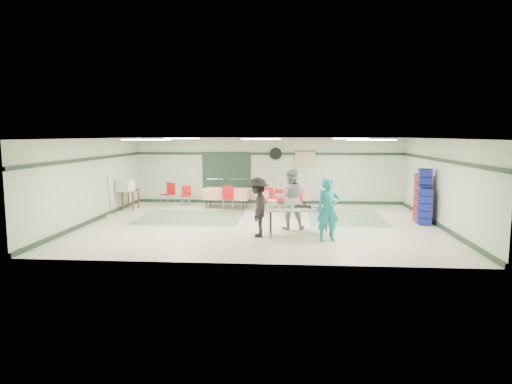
# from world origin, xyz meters

# --- Properties ---
(floor) EXTENTS (11.00, 11.00, 0.00)m
(floor) POSITION_xyz_m (0.00, 0.00, 0.00)
(floor) COLOR beige
(floor) RESTS_ON ground
(ceiling) EXTENTS (11.00, 11.00, 0.00)m
(ceiling) POSITION_xyz_m (0.00, 0.00, 2.70)
(ceiling) COLOR silver
(ceiling) RESTS_ON wall_back
(wall_back) EXTENTS (11.00, 0.00, 11.00)m
(wall_back) POSITION_xyz_m (0.00, 4.50, 1.35)
(wall_back) COLOR #B6C2A5
(wall_back) RESTS_ON floor
(wall_front) EXTENTS (11.00, 0.00, 11.00)m
(wall_front) POSITION_xyz_m (0.00, -4.50, 1.35)
(wall_front) COLOR #B6C2A5
(wall_front) RESTS_ON floor
(wall_left) EXTENTS (0.00, 9.00, 9.00)m
(wall_left) POSITION_xyz_m (-5.50, 0.00, 1.35)
(wall_left) COLOR #B6C2A5
(wall_left) RESTS_ON floor
(wall_right) EXTENTS (0.00, 9.00, 9.00)m
(wall_right) POSITION_xyz_m (5.50, 0.00, 1.35)
(wall_right) COLOR #B6C2A5
(wall_right) RESTS_ON floor
(trim_back) EXTENTS (11.00, 0.06, 0.10)m
(trim_back) POSITION_xyz_m (0.00, 4.47, 2.05)
(trim_back) COLOR #1B3324
(trim_back) RESTS_ON wall_back
(baseboard_back) EXTENTS (11.00, 0.06, 0.12)m
(baseboard_back) POSITION_xyz_m (0.00, 4.47, 0.06)
(baseboard_back) COLOR #1B3324
(baseboard_back) RESTS_ON floor
(trim_left) EXTENTS (0.06, 9.00, 0.10)m
(trim_left) POSITION_xyz_m (-5.47, 0.00, 2.05)
(trim_left) COLOR #1B3324
(trim_left) RESTS_ON wall_back
(baseboard_left) EXTENTS (0.06, 9.00, 0.12)m
(baseboard_left) POSITION_xyz_m (-5.47, 0.00, 0.06)
(baseboard_left) COLOR #1B3324
(baseboard_left) RESTS_ON floor
(trim_right) EXTENTS (0.06, 9.00, 0.10)m
(trim_right) POSITION_xyz_m (5.47, 0.00, 2.05)
(trim_right) COLOR #1B3324
(trim_right) RESTS_ON wall_back
(baseboard_right) EXTENTS (0.06, 9.00, 0.12)m
(baseboard_right) POSITION_xyz_m (5.47, 0.00, 0.06)
(baseboard_right) COLOR #1B3324
(baseboard_right) RESTS_ON floor
(green_patch_a) EXTENTS (3.50, 3.00, 0.01)m
(green_patch_a) POSITION_xyz_m (-2.50, 1.00, 0.00)
(green_patch_a) COLOR slate
(green_patch_a) RESTS_ON floor
(green_patch_b) EXTENTS (2.50, 3.50, 0.01)m
(green_patch_b) POSITION_xyz_m (2.80, 1.50, 0.00)
(green_patch_b) COLOR slate
(green_patch_b) RESTS_ON floor
(double_door_left) EXTENTS (0.90, 0.06, 2.10)m
(double_door_left) POSITION_xyz_m (-2.20, 4.44, 1.05)
(double_door_left) COLOR gray
(double_door_left) RESTS_ON floor
(double_door_right) EXTENTS (0.90, 0.06, 2.10)m
(double_door_right) POSITION_xyz_m (-1.25, 4.44, 1.05)
(double_door_right) COLOR gray
(double_door_right) RESTS_ON floor
(door_frame) EXTENTS (2.00, 0.03, 2.15)m
(door_frame) POSITION_xyz_m (-1.73, 4.42, 1.05)
(door_frame) COLOR #1B3324
(door_frame) RESTS_ON floor
(wall_fan) EXTENTS (0.50, 0.10, 0.50)m
(wall_fan) POSITION_xyz_m (0.30, 4.44, 2.05)
(wall_fan) COLOR black
(wall_fan) RESTS_ON wall_back
(scroll_banner) EXTENTS (0.80, 0.02, 0.60)m
(scroll_banner) POSITION_xyz_m (1.50, 4.44, 1.85)
(scroll_banner) COLOR #D8C387
(scroll_banner) RESTS_ON wall_back
(serving_table) EXTENTS (1.94, 0.92, 0.76)m
(serving_table) POSITION_xyz_m (1.18, -1.53, 0.72)
(serving_table) COLOR #A5A5A0
(serving_table) RESTS_ON floor
(sheet_tray_right) EXTENTS (0.59, 0.47, 0.02)m
(sheet_tray_right) POSITION_xyz_m (1.80, -1.64, 0.77)
(sheet_tray_right) COLOR silver
(sheet_tray_right) RESTS_ON serving_table
(sheet_tray_mid) EXTENTS (0.63, 0.50, 0.02)m
(sheet_tray_mid) POSITION_xyz_m (1.13, -1.45, 0.77)
(sheet_tray_mid) COLOR silver
(sheet_tray_mid) RESTS_ON serving_table
(sheet_tray_left) EXTENTS (0.58, 0.46, 0.02)m
(sheet_tray_left) POSITION_xyz_m (0.66, -1.64, 0.77)
(sheet_tray_left) COLOR silver
(sheet_tray_left) RESTS_ON serving_table
(baking_pan) EXTENTS (0.47, 0.32, 0.08)m
(baking_pan) POSITION_xyz_m (1.26, -1.50, 0.80)
(baking_pan) COLOR black
(baking_pan) RESTS_ON serving_table
(foam_box_stack) EXTENTS (0.27, 0.25, 0.23)m
(foam_box_stack) POSITION_xyz_m (0.41, -1.47, 0.87)
(foam_box_stack) COLOR white
(foam_box_stack) RESTS_ON serving_table
(volunteer_teal) EXTENTS (0.69, 0.53, 1.70)m
(volunteer_teal) POSITION_xyz_m (1.92, -2.13, 0.85)
(volunteer_teal) COLOR teal
(volunteer_teal) RESTS_ON floor
(volunteer_grey) EXTENTS (0.95, 0.77, 1.85)m
(volunteer_grey) POSITION_xyz_m (0.91, -0.69, 0.93)
(volunteer_grey) COLOR gray
(volunteer_grey) RESTS_ON floor
(volunteer_dark) EXTENTS (0.68, 1.10, 1.65)m
(volunteer_dark) POSITION_xyz_m (0.02, -1.78, 0.83)
(volunteer_dark) COLOR black
(volunteer_dark) RESTS_ON floor
(dining_table_a) EXTENTS (1.98, 1.09, 0.77)m
(dining_table_a) POSITION_xyz_m (0.66, 3.08, 0.57)
(dining_table_a) COLOR red
(dining_table_a) RESTS_ON floor
(dining_table_b) EXTENTS (1.81, 0.96, 0.77)m
(dining_table_b) POSITION_xyz_m (-1.54, 3.08, 0.57)
(dining_table_b) COLOR red
(dining_table_b) RESTS_ON floor
(chair_a) EXTENTS (0.45, 0.45, 0.81)m
(chair_a) POSITION_xyz_m (0.53, 2.50, 0.49)
(chair_a) COLOR #B61A0E
(chair_a) RESTS_ON floor
(chair_b) EXTENTS (0.46, 0.46, 0.87)m
(chair_b) POSITION_xyz_m (0.05, 2.51, 0.53)
(chair_b) COLOR #B61A0E
(chair_b) RESTS_ON floor
(chair_c) EXTENTS (0.42, 0.42, 0.86)m
(chair_c) POSITION_xyz_m (1.16, 2.51, 0.53)
(chair_c) COLOR #B61A0E
(chair_c) RESTS_ON floor
(chair_d) EXTENTS (0.48, 0.48, 0.92)m
(chair_d) POSITION_xyz_m (-1.41, 2.52, 0.57)
(chair_d) COLOR #B61A0E
(chair_d) RESTS_ON floor
(chair_loose_a) EXTENTS (0.37, 0.37, 0.80)m
(chair_loose_a) POSITION_xyz_m (-3.24, 3.56, 0.49)
(chair_loose_a) COLOR #B61A0E
(chair_loose_a) RESTS_ON floor
(chair_loose_b) EXTENTS (0.59, 0.59, 0.94)m
(chair_loose_b) POSITION_xyz_m (-3.87, 3.36, 0.57)
(chair_loose_b) COLOR #B61A0E
(chair_loose_b) RESTS_ON floor
(crate_stack_blue_a) EXTENTS (0.43, 0.43, 1.17)m
(crate_stack_blue_a) POSITION_xyz_m (5.15, 0.24, 0.59)
(crate_stack_blue_a) COLOR navy
(crate_stack_blue_a) RESTS_ON floor
(crate_stack_red) EXTENTS (0.41, 0.41, 1.57)m
(crate_stack_red) POSITION_xyz_m (5.15, 0.77, 0.78)
(crate_stack_red) COLOR maroon
(crate_stack_red) RESTS_ON floor
(crate_stack_blue_b) EXTENTS (0.42, 0.42, 1.75)m
(crate_stack_blue_b) POSITION_xyz_m (5.15, 0.50, 0.88)
(crate_stack_blue_b) COLOR navy
(crate_stack_blue_b) RESTS_ON floor
(printer_table) EXTENTS (0.50, 0.77, 0.74)m
(printer_table) POSITION_xyz_m (-5.15, 2.55, 0.62)
(printer_table) COLOR brown
(printer_table) RESTS_ON floor
(office_printer) EXTENTS (0.62, 0.57, 0.42)m
(office_printer) POSITION_xyz_m (-5.15, 2.03, 0.96)
(office_printer) COLOR silver
(office_printer) RESTS_ON printer_table
(broom) EXTENTS (0.04, 0.24, 1.47)m
(broom) POSITION_xyz_m (-5.23, 0.71, 0.77)
(broom) COLOR brown
(broom) RESTS_ON floor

